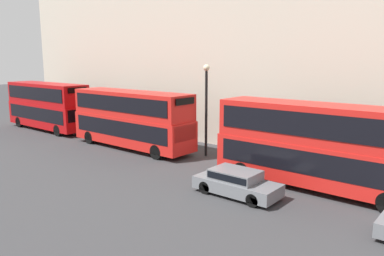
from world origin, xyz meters
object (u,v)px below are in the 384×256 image
object	(u,v)px
bus_third_in_queue	(47,104)
pedestrian	(225,144)
bus_leading	(317,143)
car_hatchback	(236,182)
bus_second_in_queue	(131,117)

from	to	relation	value
bus_third_in_queue	pedestrian	xyz separation A→B (m)	(2.74, -18.35, -1.64)
bus_leading	pedestrian	world-z (taller)	bus_leading
bus_leading	pedestrian	size ratio (longest dim) A/B	6.29
bus_third_in_queue	car_hatchback	bearing A→B (deg)	-98.32
car_hatchback	pedestrian	xyz separation A→B (m)	(6.14, 4.90, 0.09)
car_hatchback	bus_leading	bearing A→B (deg)	-37.47
car_hatchback	bus_second_in_queue	bearing A→B (deg)	73.48
bus_second_in_queue	bus_third_in_queue	world-z (taller)	bus_third_in_queue
pedestrian	car_hatchback	bearing A→B (deg)	-141.42
bus_second_in_queue	pedestrian	size ratio (longest dim) A/B	6.31
pedestrian	bus_leading	bearing A→B (deg)	-110.06
bus_leading	bus_second_in_queue	distance (m)	14.07
bus_second_in_queue	car_hatchback	size ratio (longest dim) A/B	2.51
bus_second_in_queue	car_hatchback	bearing A→B (deg)	-106.52
car_hatchback	pedestrian	bearing A→B (deg)	38.58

